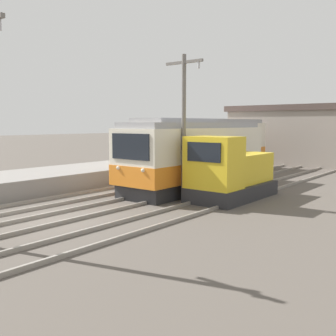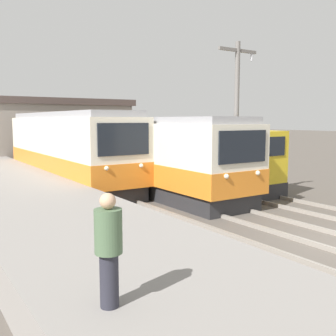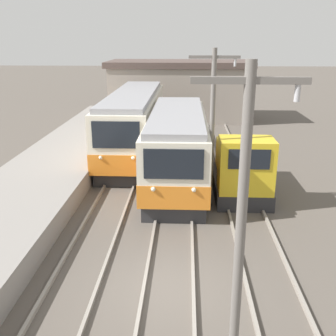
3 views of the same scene
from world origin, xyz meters
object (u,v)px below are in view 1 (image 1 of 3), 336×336
object	(u,v)px
commuter_train_left	(205,149)
shunting_locomotive	(230,174)
catenary_mast_mid	(184,122)
commuter_train_center	(196,158)

from	to	relation	value
commuter_train_left	shunting_locomotive	bearing A→B (deg)	-49.02
commuter_train_left	catenary_mast_mid	bearing A→B (deg)	-62.60
commuter_train_left	shunting_locomotive	distance (m)	8.86
commuter_train_center	shunting_locomotive	distance (m)	3.39
commuter_train_left	commuter_train_center	world-z (taller)	commuter_train_left
shunting_locomotive	commuter_train_left	bearing A→B (deg)	130.98
commuter_train_left	commuter_train_center	distance (m)	5.87
commuter_train_left	catenary_mast_mid	xyz separation A→B (m)	(4.31, -8.31, 1.84)
commuter_train_left	shunting_locomotive	xyz separation A→B (m)	(5.80, -6.68, -0.59)
commuter_train_center	catenary_mast_mid	bearing A→B (deg)	-64.40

